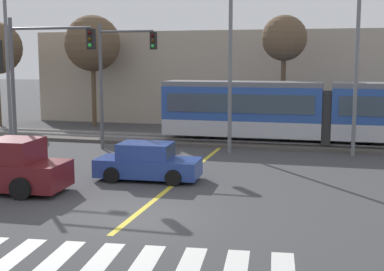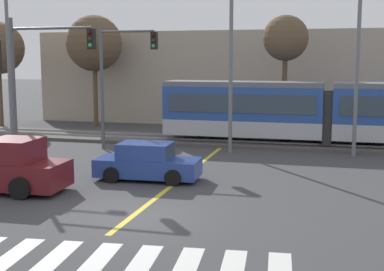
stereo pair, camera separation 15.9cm
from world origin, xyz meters
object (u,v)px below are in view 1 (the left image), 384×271
object	(u,v)px
street_lamp_centre	(235,56)
bare_tree_west	(93,44)
traffic_light_far_left	(118,68)
street_lamp_east	(361,47)
traffic_light_mid_left	(38,69)
bare_tree_east	(284,39)
light_rail_tram	(327,110)
street_lamp_west	(10,51)
sedan_crossing	(148,163)

from	to	relation	value
street_lamp_centre	bare_tree_west	xyz separation A→B (m)	(-11.85, 8.54, 0.93)
traffic_light_far_left	street_lamp_east	distance (m)	12.48
street_lamp_centre	street_lamp_east	size ratio (longest dim) A/B	0.90
traffic_light_mid_left	bare_tree_east	distance (m)	16.12
light_rail_tram	street_lamp_centre	size ratio (longest dim) A/B	2.10
street_lamp_west	street_lamp_centre	size ratio (longest dim) A/B	1.07
bare_tree_west	traffic_light_mid_left	bearing A→B (deg)	-74.97
traffic_light_mid_left	bare_tree_west	size ratio (longest dim) A/B	0.84
street_lamp_centre	street_lamp_east	distance (m)	6.22
traffic_light_far_left	street_lamp_west	world-z (taller)	street_lamp_west
light_rail_tram	bare_tree_west	size ratio (longest dim) A/B	2.31
light_rail_tram	bare_tree_east	size ratio (longest dim) A/B	2.43
traffic_light_far_left	bare_tree_east	bearing A→B (deg)	43.94
traffic_light_far_left	bare_tree_east	xyz separation A→B (m)	(8.06, 7.77, 1.72)
light_rail_tram	traffic_light_mid_left	bearing A→B (deg)	-146.04
light_rail_tram	bare_tree_east	bearing A→B (deg)	125.20
traffic_light_far_left	street_lamp_west	bearing A→B (deg)	175.99
street_lamp_west	traffic_light_far_left	bearing A→B (deg)	-4.01
street_lamp_centre	bare_tree_east	bearing A→B (deg)	75.53
sedan_crossing	traffic_light_mid_left	bearing A→B (deg)	163.35
street_lamp_west	bare_tree_west	xyz separation A→B (m)	(1.11, 8.62, 0.65)
street_lamp_centre	bare_tree_east	size ratio (longest dim) A/B	1.16
street_lamp_east	bare_tree_west	bearing A→B (deg)	156.26
sedan_crossing	traffic_light_mid_left	size ratio (longest dim) A/B	0.63
street_lamp_centre	bare_tree_west	world-z (taller)	street_lamp_centre
sedan_crossing	traffic_light_far_left	size ratio (longest dim) A/B	0.63
sedan_crossing	street_lamp_west	world-z (taller)	street_lamp_west
light_rail_tram	traffic_light_far_left	bearing A→B (deg)	-160.54
light_rail_tram	street_lamp_west	bearing A→B (deg)	-169.20
bare_tree_west	sedan_crossing	bearing A→B (deg)	-58.55
traffic_light_far_left	bare_tree_east	world-z (taller)	bare_tree_east
sedan_crossing	street_lamp_east	size ratio (longest dim) A/B	0.44
sedan_crossing	traffic_light_mid_left	world-z (taller)	traffic_light_mid_left
traffic_light_far_left	street_lamp_centre	distance (m)	6.26
street_lamp_west	bare_tree_east	world-z (taller)	street_lamp_west
light_rail_tram	bare_tree_west	xyz separation A→B (m)	(-16.49, 5.26, 3.92)
bare_tree_west	bare_tree_east	distance (m)	13.78
street_lamp_west	street_lamp_east	size ratio (longest dim) A/B	0.97
traffic_light_mid_left	bare_tree_west	world-z (taller)	bare_tree_west
bare_tree_west	traffic_light_far_left	bearing A→B (deg)	-58.15
sedan_crossing	bare_tree_west	bearing A→B (deg)	121.45
street_lamp_centre	street_lamp_west	bearing A→B (deg)	-179.67
traffic_light_far_left	bare_tree_west	world-z (taller)	bare_tree_west
light_rail_tram	sedan_crossing	world-z (taller)	light_rail_tram
light_rail_tram	bare_tree_east	xyz separation A→B (m)	(-2.78, 3.94, 4.06)
street_lamp_west	bare_tree_west	distance (m)	8.71
traffic_light_far_left	street_lamp_west	xyz separation A→B (m)	(-6.76, 0.47, 0.93)
light_rail_tram	street_lamp_west	xyz separation A→B (m)	(-17.60, -3.36, 3.27)
traffic_light_mid_left	bare_tree_east	size ratio (longest dim) A/B	0.89
light_rail_tram	sedan_crossing	bearing A→B (deg)	-123.90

